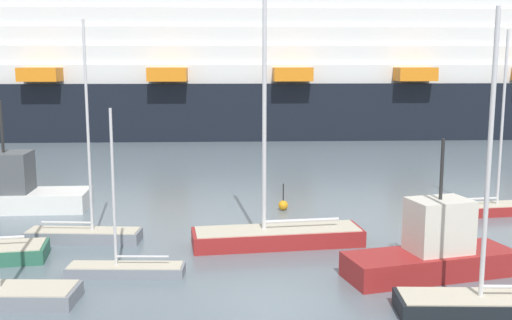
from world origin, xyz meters
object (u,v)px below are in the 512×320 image
object	(u,v)px
sailboat_0	(84,232)
channel_buoy_0	(283,205)
fishing_boat_0	(433,250)
fishing_boat_1	(11,190)
sailboat_3	(277,232)
sailboat_4	(496,300)
sailboat_1	(489,206)
sailboat_5	(125,267)
cruise_ship	(229,74)

from	to	relation	value
sailboat_0	channel_buoy_0	size ratio (longest dim) A/B	6.68
fishing_boat_0	fishing_boat_1	distance (m)	21.99
sailboat_3	sailboat_0	bearing A→B (deg)	-12.23
sailboat_0	sailboat_4	distance (m)	16.92
sailboat_1	sailboat_3	world-z (taller)	sailboat_3
sailboat_0	sailboat_4	size ratio (longest dim) A/B	1.02
sailboat_5	sailboat_1	bearing A→B (deg)	-151.05
sailboat_1	sailboat_5	xyz separation A→B (m)	(-17.22, -8.51, -0.13)
sailboat_1	fishing_boat_1	size ratio (longest dim) A/B	1.20
sailboat_5	channel_buoy_0	bearing A→B (deg)	-121.52
channel_buoy_0	sailboat_5	bearing A→B (deg)	-124.16
sailboat_4	sailboat_5	xyz separation A→B (m)	(-12.21, 3.91, -0.13)
sailboat_3	fishing_boat_0	size ratio (longest dim) A/B	1.88
sailboat_0	sailboat_5	bearing A→B (deg)	-54.53
fishing_boat_0	fishing_boat_1	world-z (taller)	fishing_boat_1
sailboat_0	sailboat_5	size ratio (longest dim) A/B	1.55
fishing_boat_1	channel_buoy_0	world-z (taller)	fishing_boat_1
sailboat_4	channel_buoy_0	xyz separation A→B (m)	(-5.59, 13.66, -0.17)
sailboat_3	fishing_boat_0	distance (m)	6.77
sailboat_4	cruise_ship	size ratio (longest dim) A/B	0.09
fishing_boat_0	sailboat_5	bearing A→B (deg)	163.48
channel_buoy_0	sailboat_0	bearing A→B (deg)	-149.34
sailboat_1	channel_buoy_0	world-z (taller)	sailboat_1
sailboat_1	fishing_boat_1	bearing A→B (deg)	168.44
channel_buoy_0	fishing_boat_1	bearing A→B (deg)	178.05
sailboat_4	sailboat_5	size ratio (longest dim) A/B	1.52
sailboat_4	sailboat_0	bearing A→B (deg)	-26.15
sailboat_1	sailboat_0	bearing A→B (deg)	-175.59
sailboat_1	sailboat_4	distance (m)	13.40
fishing_boat_0	cruise_ship	world-z (taller)	cruise_ship
sailboat_5	channel_buoy_0	world-z (taller)	sailboat_5
fishing_boat_1	cruise_ship	distance (m)	37.11
sailboat_3	fishing_boat_1	size ratio (longest dim) A/B	1.60
sailboat_4	fishing_boat_1	distance (m)	24.58
sailboat_1	fishing_boat_0	world-z (taller)	sailboat_1
sailboat_4	fishing_boat_0	size ratio (longest dim) A/B	1.41
channel_buoy_0	cruise_ship	bearing A→B (deg)	95.29
sailboat_3	cruise_ship	xyz separation A→B (m)	(-2.53, 41.65, 5.96)
fishing_boat_1	cruise_ship	size ratio (longest dim) A/B	0.08
sailboat_4	sailboat_5	world-z (taller)	sailboat_4
sailboat_1	sailboat_5	distance (m)	19.21
sailboat_4	fishing_boat_1	world-z (taller)	sailboat_4
sailboat_4	fishing_boat_0	xyz separation A→B (m)	(-0.86, 3.50, 0.53)
sailboat_5	fishing_boat_1	size ratio (longest dim) A/B	0.79
sailboat_1	fishing_boat_0	xyz separation A→B (m)	(-5.88, -8.93, 0.54)
sailboat_3	channel_buoy_0	distance (m)	6.26
sailboat_0	sailboat_3	world-z (taller)	sailboat_3
sailboat_3	channel_buoy_0	world-z (taller)	sailboat_3
fishing_boat_1	cruise_ship	xyz separation A→B (m)	(11.22, 34.94, 5.47)
sailboat_3	fishing_boat_1	xyz separation A→B (m)	(-13.75, 6.70, 0.49)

